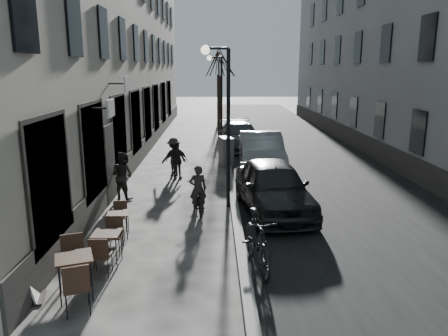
{
  "coord_description": "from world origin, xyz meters",
  "views": [
    {
      "loc": [
        -0.45,
        -7.6,
        4.44
      ],
      "look_at": [
        -0.19,
        3.82,
        1.8
      ],
      "focal_mm": 35.0,
      "sensor_mm": 36.0,
      "label": 1
    }
  ],
  "objects_px": {
    "streetlamp_far": "(219,90)",
    "tree_near": "(219,64)",
    "bistro_set_c": "(119,222)",
    "utility_cabinet": "(226,152)",
    "car_near": "(273,187)",
    "car_mid": "(261,153)",
    "sign_board": "(32,280)",
    "bicycle": "(198,198)",
    "tree_far": "(218,64)",
    "bistro_set_a": "(75,272)",
    "streetlamp_near": "(223,110)",
    "moped": "(257,241)",
    "pedestrian_near": "(122,176)",
    "car_far": "(240,136)",
    "bistro_set_b": "(107,245)",
    "pedestrian_mid": "(174,157)",
    "pedestrian_far": "(177,160)"
  },
  "relations": [
    {
      "from": "tree_far",
      "to": "pedestrian_mid",
      "type": "distance_m",
      "value": 17.29
    },
    {
      "from": "tree_near",
      "to": "car_mid",
      "type": "xyz_separation_m",
      "value": [
        1.69,
        -10.09,
        -3.82
      ]
    },
    {
      "from": "car_near",
      "to": "car_mid",
      "type": "height_order",
      "value": "car_mid"
    },
    {
      "from": "streetlamp_far",
      "to": "bistro_set_a",
      "type": "relative_size",
      "value": 2.89
    },
    {
      "from": "bistro_set_c",
      "to": "utility_cabinet",
      "type": "bearing_deg",
      "value": 63.07
    },
    {
      "from": "bicycle",
      "to": "streetlamp_far",
      "type": "bearing_deg",
      "value": -101.72
    },
    {
      "from": "streetlamp_near",
      "to": "car_near",
      "type": "xyz_separation_m",
      "value": [
        1.56,
        -0.52,
        -2.35
      ]
    },
    {
      "from": "sign_board",
      "to": "car_mid",
      "type": "distance_m",
      "value": 12.05
    },
    {
      "from": "utility_cabinet",
      "to": "car_mid",
      "type": "bearing_deg",
      "value": -48.71
    },
    {
      "from": "bistro_set_b",
      "to": "streetlamp_far",
      "type": "bearing_deg",
      "value": 80.92
    },
    {
      "from": "streetlamp_near",
      "to": "tree_far",
      "type": "xyz_separation_m",
      "value": [
        0.07,
        21.0,
        1.5
      ]
    },
    {
      "from": "sign_board",
      "to": "pedestrian_mid",
      "type": "distance_m",
      "value": 10.2
    },
    {
      "from": "streetlamp_far",
      "to": "pedestrian_near",
      "type": "relative_size",
      "value": 3.09
    },
    {
      "from": "utility_cabinet",
      "to": "pedestrian_mid",
      "type": "distance_m",
      "value": 2.8
    },
    {
      "from": "tree_near",
      "to": "streetlamp_near",
      "type": "bearing_deg",
      "value": -90.28
    },
    {
      "from": "car_mid",
      "to": "moped",
      "type": "relative_size",
      "value": 2.36
    },
    {
      "from": "bistro_set_b",
      "to": "tree_near",
      "type": "bearing_deg",
      "value": 82.19
    },
    {
      "from": "utility_cabinet",
      "to": "car_mid",
      "type": "relative_size",
      "value": 0.26
    },
    {
      "from": "sign_board",
      "to": "bicycle",
      "type": "relative_size",
      "value": 0.57
    },
    {
      "from": "streetlamp_near",
      "to": "car_mid",
      "type": "relative_size",
      "value": 1.0
    },
    {
      "from": "pedestrian_near",
      "to": "car_mid",
      "type": "height_order",
      "value": "car_mid"
    },
    {
      "from": "pedestrian_far",
      "to": "sign_board",
      "type": "bearing_deg",
      "value": -117.83
    },
    {
      "from": "tree_near",
      "to": "moped",
      "type": "distance_m",
      "value": 19.91
    },
    {
      "from": "bistro_set_c",
      "to": "pedestrian_near",
      "type": "relative_size",
      "value": 0.85
    },
    {
      "from": "car_near",
      "to": "pedestrian_mid",
      "type": "bearing_deg",
      "value": 120.33
    },
    {
      "from": "streetlamp_far",
      "to": "bistro_set_c",
      "type": "bearing_deg",
      "value": -101.02
    },
    {
      "from": "streetlamp_far",
      "to": "tree_near",
      "type": "distance_m",
      "value": 3.36
    },
    {
      "from": "streetlamp_near",
      "to": "tree_near",
      "type": "relative_size",
      "value": 0.89
    },
    {
      "from": "bistro_set_b",
      "to": "bicycle",
      "type": "xyz_separation_m",
      "value": [
        1.96,
        3.68,
        -0.0
      ]
    },
    {
      "from": "bistro_set_a",
      "to": "bistro_set_b",
      "type": "xyz_separation_m",
      "value": [
        0.28,
        1.48,
        -0.06
      ]
    },
    {
      "from": "tree_far",
      "to": "car_mid",
      "type": "relative_size",
      "value": 1.12
    },
    {
      "from": "tree_near",
      "to": "tree_far",
      "type": "height_order",
      "value": "same"
    },
    {
      "from": "moped",
      "to": "car_far",
      "type": "bearing_deg",
      "value": 80.02
    },
    {
      "from": "utility_cabinet",
      "to": "streetlamp_near",
      "type": "bearing_deg",
      "value": -106.18
    },
    {
      "from": "streetlamp_far",
      "to": "car_near",
      "type": "height_order",
      "value": "streetlamp_far"
    },
    {
      "from": "tree_far",
      "to": "bistro_set_c",
      "type": "relative_size",
      "value": 4.06
    },
    {
      "from": "tree_near",
      "to": "tree_far",
      "type": "distance_m",
      "value": 6.0
    },
    {
      "from": "bistro_set_c",
      "to": "pedestrian_far",
      "type": "xyz_separation_m",
      "value": [
        1.03,
        6.32,
        0.34
      ]
    },
    {
      "from": "bistro_set_a",
      "to": "bistro_set_c",
      "type": "bearing_deg",
      "value": 66.7
    },
    {
      "from": "streetlamp_far",
      "to": "moped",
      "type": "xyz_separation_m",
      "value": [
        0.67,
        -16.49,
        -2.51
      ]
    },
    {
      "from": "utility_cabinet",
      "to": "moped",
      "type": "distance_m",
      "value": 10.46
    },
    {
      "from": "pedestrian_near",
      "to": "car_far",
      "type": "relative_size",
      "value": 0.33
    },
    {
      "from": "streetlamp_far",
      "to": "car_far",
      "type": "height_order",
      "value": "streetlamp_far"
    },
    {
      "from": "tree_near",
      "to": "bistro_set_b",
      "type": "xyz_separation_m",
      "value": [
        -2.82,
        -19.17,
        -4.2
      ]
    },
    {
      "from": "tree_near",
      "to": "bistro_set_a",
      "type": "height_order",
      "value": "tree_near"
    },
    {
      "from": "streetlamp_far",
      "to": "tree_near",
      "type": "height_order",
      "value": "tree_near"
    },
    {
      "from": "streetlamp_near",
      "to": "moped",
      "type": "xyz_separation_m",
      "value": [
        0.67,
        -4.49,
        -2.51
      ]
    },
    {
      "from": "bistro_set_a",
      "to": "pedestrian_mid",
      "type": "relative_size",
      "value": 1.1
    },
    {
      "from": "tree_far",
      "to": "bistro_set_a",
      "type": "bearing_deg",
      "value": -96.63
    },
    {
      "from": "bistro_set_b",
      "to": "pedestrian_mid",
      "type": "relative_size",
      "value": 0.95
    }
  ]
}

